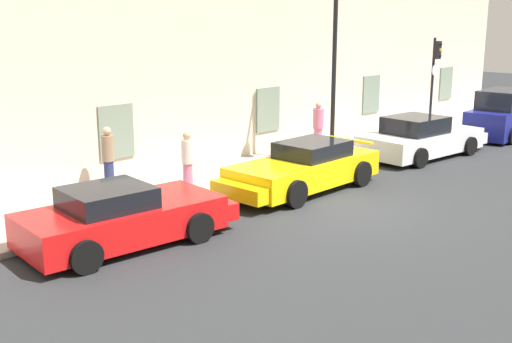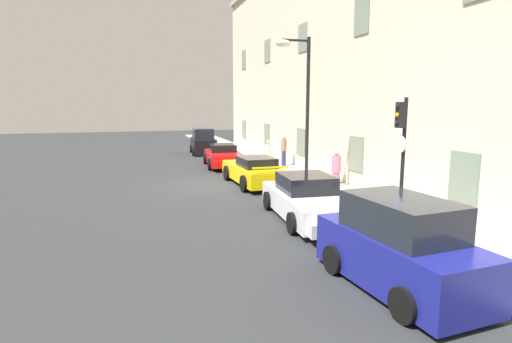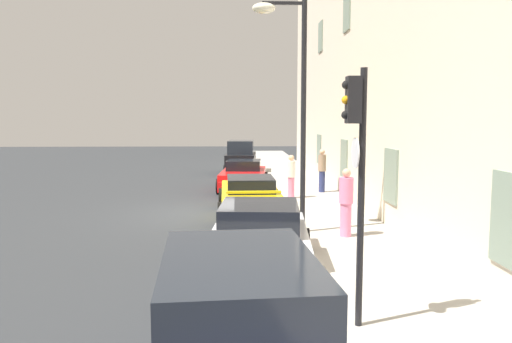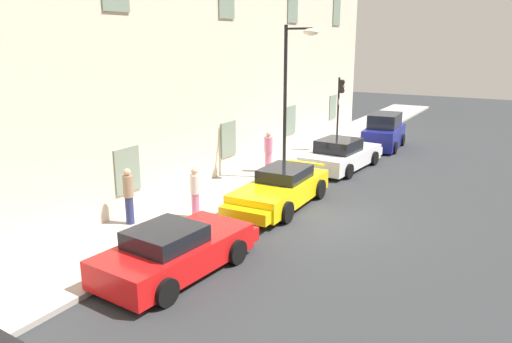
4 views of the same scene
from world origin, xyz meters
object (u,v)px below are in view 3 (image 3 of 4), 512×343
Objects in this scene: street_lamp at (288,74)px; pedestrian_bystander at (291,176)px; sportscar_yellow_flank at (250,197)px; hatchback_parked at (241,159)px; sportscar_white_middle at (259,247)px; pedestrian_admiring at (322,170)px; pedestrian_strolling at (346,202)px; traffic_light at (357,153)px; sportscar_red_lead at (243,177)px.

pedestrian_bystander is at bearing 172.79° from street_lamp.
sportscar_yellow_flank is 1.40× the size of hatchback_parked.
pedestrian_admiring is (-10.52, 3.08, 0.46)m from sportscar_white_middle.
pedestrian_strolling reaches higher than sportscar_yellow_flank.
traffic_light is at bearing 25.08° from sportscar_white_middle.
sportscar_yellow_flank is 4.92m from street_lamp.
hatchback_parked is (-18.87, -0.20, 0.24)m from sportscar_white_middle.
street_lamp reaches higher than pedestrian_bystander.
sportscar_red_lead is 0.90× the size of sportscar_white_middle.
hatchback_parked is 21.74m from traffic_light.
sportscar_red_lead is at bearing -178.66° from sportscar_yellow_flank.
sportscar_yellow_flank is 0.84× the size of street_lamp.
hatchback_parked is 10.01m from pedestrian_bystander.
traffic_light is at bearing -7.72° from pedestrian_admiring.
sportscar_yellow_flank is 3.10× the size of pedestrian_bystander.
pedestrian_bystander is (9.83, 1.84, 0.15)m from hatchback_parked.
street_lamp reaches higher than sportscar_red_lead.
sportscar_white_middle is at bearing -10.28° from pedestrian_bystander.
pedestrian_bystander is (1.48, -1.44, -0.07)m from pedestrian_admiring.
traffic_light is 13.48m from pedestrian_admiring.
pedestrian_admiring is 1.07× the size of pedestrian_bystander.
sportscar_yellow_flank is 2.91× the size of pedestrian_strolling.
pedestrian_strolling is (9.32, 2.53, 0.46)m from sportscar_red_lead.
pedestrian_strolling is at bearing 6.71° from pedestrian_bystander.
sportscar_yellow_flank is 2.88× the size of pedestrian_admiring.
pedestrian_bystander is (3.07, 1.79, 0.41)m from sportscar_red_lead.
sportscar_white_middle is at bearing -16.31° from pedestrian_admiring.
hatchback_parked is 0.60× the size of street_lamp.
hatchback_parked is at bearing -158.57° from pedestrian_admiring.
sportscar_white_middle is at bearing -15.34° from street_lamp.
sportscar_red_lead is 9.58m from street_lamp.
sportscar_white_middle is (12.11, 0.15, 0.02)m from sportscar_red_lead.
pedestrian_strolling is (0.57, 1.45, -3.29)m from street_lamp.
traffic_light is at bearing 3.92° from hatchback_parked.
street_lamp is (-3.36, 0.92, 3.73)m from sportscar_white_middle.
sportscar_red_lead is at bearing -164.82° from pedestrian_strolling.
sportscar_yellow_flank is 4.38m from pedestrian_strolling.
sportscar_white_middle is 5.10m from street_lamp.
pedestrian_strolling reaches higher than pedestrian_bystander.
street_lamp is at bearing 164.66° from sportscar_white_middle.
pedestrian_admiring reaches higher than pedestrian_bystander.
pedestrian_admiring is 2.07m from pedestrian_bystander.
street_lamp reaches higher than hatchback_parked.
street_lamp is (-6.09, -0.36, 1.64)m from traffic_light.
pedestrian_strolling reaches higher than sportscar_red_lead.
pedestrian_strolling is (-2.79, 2.37, 0.44)m from sportscar_white_middle.
pedestrian_strolling reaches higher than sportscar_white_middle.
sportscar_white_middle is 1.39× the size of traffic_light.
hatchback_parked is at bearing -179.39° from sportscar_white_middle.
pedestrian_strolling is (16.08, 2.57, 0.20)m from hatchback_parked.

